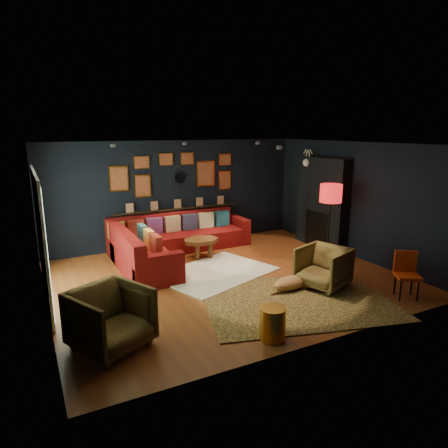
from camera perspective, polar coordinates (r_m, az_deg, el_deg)
name	(u,v)px	position (r m, az deg, el deg)	size (l,w,h in m)	color
floor	(227,278)	(7.95, 0.40, -7.74)	(6.50, 6.50, 0.00)	brown
room_walls	(227,199)	(7.52, 0.42, 3.66)	(6.50, 6.50, 6.50)	black
sectional	(166,244)	(9.20, -8.23, -2.78)	(3.41, 2.69, 0.86)	#710B07
ledge	(178,209)	(10.06, -6.65, 2.17)	(3.20, 0.12, 0.04)	black
gallery_wall	(176,173)	(9.95, -6.93, 7.22)	(3.15, 0.04, 1.02)	gold
sunburst_mirror	(180,177)	(10.01, -6.31, 6.65)	(0.47, 0.16, 0.47)	silver
fireplace	(322,206)	(10.08, 13.79, 2.49)	(0.31, 1.60, 2.20)	black
deer_head	(312,162)	(10.36, 12.49, 8.60)	(0.50, 0.28, 0.45)	white
sliding_door	(41,237)	(7.39, -24.65, -1.67)	(0.06, 2.80, 2.20)	white
ceiling_spots	(209,145)	(8.13, -2.22, 11.24)	(3.30, 2.50, 0.06)	black
shag_rug	(215,273)	(8.20, -1.25, -6.95)	(2.24, 1.63, 0.03)	silver
leopard_rug	(297,301)	(7.06, 10.38, -10.72)	(3.13, 2.24, 0.02)	#B58A49
coffee_table	(201,242)	(9.05, -3.29, -2.64)	(0.84, 0.63, 0.42)	brown
pouf	(146,262)	(8.38, -11.03, -5.41)	(0.51, 0.51, 0.33)	maroon
armchair_left	(111,316)	(5.62, -15.90, -12.48)	(0.90, 0.84, 0.92)	#A37E3D
armchair_right	(323,265)	(7.61, 13.98, -5.77)	(0.82, 0.76, 0.84)	#A37E3D
gold_stool	(272,323)	(5.77, 6.94, -13.88)	(0.37, 0.37, 0.46)	gold
orange_chair	(406,271)	(7.65, 24.61, -6.08)	(0.53, 0.53, 0.81)	black
floor_lamp	(331,197)	(8.92, 15.00, 3.81)	(0.47, 0.47, 1.72)	black
dog	(291,280)	(7.44, 9.60, -7.94)	(1.05, 0.52, 0.33)	tan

